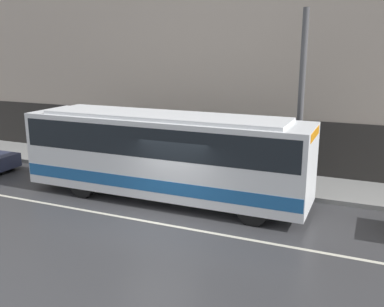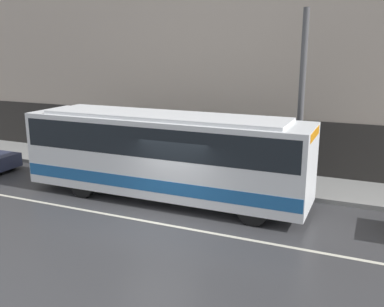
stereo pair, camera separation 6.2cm
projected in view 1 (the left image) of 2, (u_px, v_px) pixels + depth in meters
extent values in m
plane|color=#38383A|center=(161.00, 224.00, 13.71)|extent=(60.00, 60.00, 0.00)
cube|color=gray|center=(219.00, 176.00, 18.55)|extent=(60.00, 2.92, 0.18)
cube|color=#B7A899|center=(233.00, 58.00, 18.80)|extent=(60.00, 0.30, 10.10)
cube|color=#2D2B28|center=(230.00, 143.00, 19.56)|extent=(60.00, 0.06, 2.52)
cube|color=beige|center=(161.00, 224.00, 13.71)|extent=(54.00, 0.14, 0.01)
cube|color=white|center=(164.00, 154.00, 15.61)|extent=(10.60, 2.46, 2.73)
cube|color=#1E5999|center=(164.00, 176.00, 15.81)|extent=(10.55, 2.48, 0.45)
cube|color=black|center=(163.00, 136.00, 15.45)|extent=(10.28, 2.48, 1.04)
cube|color=orange|center=(313.00, 134.00, 13.31)|extent=(0.12, 1.84, 0.28)
cube|color=white|center=(163.00, 116.00, 15.27)|extent=(9.01, 2.09, 0.12)
cylinder|color=black|center=(253.00, 210.00, 13.53)|extent=(1.00, 0.28, 1.00)
cylinder|color=black|center=(269.00, 190.00, 15.43)|extent=(1.00, 0.28, 1.00)
cylinder|color=black|center=(83.00, 184.00, 16.07)|extent=(1.00, 0.28, 1.00)
cylinder|color=black|center=(114.00, 170.00, 17.97)|extent=(1.00, 0.28, 1.00)
cylinder|color=black|center=(10.00, 162.00, 19.98)|extent=(0.64, 0.20, 0.64)
cylinder|color=#4C4C4F|center=(301.00, 102.00, 15.89)|extent=(0.23, 0.23, 6.72)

